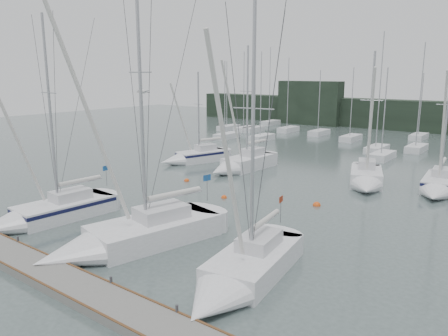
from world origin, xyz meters
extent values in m
plane|color=#465554|center=(0.00, 0.00, 0.00)|extent=(160.00, 160.00, 0.00)
cube|color=slate|center=(0.00, -5.00, 0.20)|extent=(24.00, 2.00, 0.40)
cube|color=black|center=(0.00, 62.00, 2.50)|extent=(90.00, 4.00, 5.00)
cube|color=black|center=(-20.00, 60.00, 4.00)|extent=(12.00, 3.00, 8.00)
cube|color=silver|center=(3.72, 41.50, 0.35)|extent=(1.80, 4.50, 0.90)
cylinder|color=#A5A7AD|center=(3.72, 41.00, 6.92)|extent=(0.12, 0.12, 12.23)
cube|color=silver|center=(-25.23, 54.65, 0.35)|extent=(1.80, 4.50, 0.90)
cylinder|color=#A5A7AD|center=(-25.23, 54.15, 7.42)|extent=(0.12, 0.12, 13.23)
cube|color=silver|center=(-27.08, 44.03, 0.35)|extent=(1.80, 4.50, 0.90)
cylinder|color=#A5A7AD|center=(-27.08, 43.53, 6.07)|extent=(0.12, 0.12, 10.53)
cube|color=silver|center=(-22.53, 44.68, 0.35)|extent=(1.80, 4.50, 0.90)
cylinder|color=#A5A7AD|center=(-22.53, 44.18, 5.62)|extent=(0.12, 0.12, 9.64)
cube|color=silver|center=(-17.86, 48.15, 0.35)|extent=(1.80, 4.50, 0.90)
cylinder|color=#A5A7AD|center=(-17.86, 47.65, 6.34)|extent=(0.12, 0.12, 11.08)
cube|color=silver|center=(-16.40, 37.71, 0.35)|extent=(1.80, 4.50, 0.90)
cylinder|color=#A5A7AD|center=(-16.40, 37.21, 6.59)|extent=(0.12, 0.12, 11.59)
cube|color=silver|center=(1.97, 33.90, 0.35)|extent=(1.80, 4.50, 0.90)
cylinder|color=#A5A7AD|center=(1.97, 33.40, 5.45)|extent=(0.12, 0.12, 9.30)
cube|color=silver|center=(-6.02, 45.03, 0.35)|extent=(1.80, 4.50, 0.90)
cylinder|color=#A5A7AD|center=(-6.02, 44.53, 5.53)|extent=(0.12, 0.12, 9.46)
cube|color=silver|center=(-21.48, 36.05, 0.35)|extent=(1.80, 4.50, 0.90)
cylinder|color=#A5A7AD|center=(-21.48, 35.55, 6.00)|extent=(0.12, 0.12, 10.40)
cube|color=silver|center=(-12.10, 47.57, 0.35)|extent=(1.80, 4.50, 0.90)
cylinder|color=#A5A7AD|center=(-12.10, 47.07, 5.35)|extent=(0.12, 0.12, 9.10)
cube|color=silver|center=(0.01, 37.95, 0.35)|extent=(1.80, 4.50, 0.90)
cylinder|color=#A5A7AD|center=(0.01, 37.45, 7.51)|extent=(0.12, 0.12, 13.42)
cube|color=silver|center=(-23.76, 44.20, 0.35)|extent=(1.80, 4.50, 0.90)
cylinder|color=#A5A7AD|center=(-23.76, 43.70, 6.80)|extent=(0.12, 0.12, 11.99)
cube|color=silver|center=(1.39, 52.31, 0.35)|extent=(1.80, 4.50, 0.90)
cylinder|color=#A5A7AD|center=(1.39, 51.81, 5.14)|extent=(0.12, 0.12, 8.67)
cube|color=silver|center=(-8.69, 0.65, 0.43)|extent=(3.30, 6.51, 1.43)
cube|color=silver|center=(-8.64, 1.13, 1.47)|extent=(1.73, 2.64, 0.67)
cylinder|color=#A5A7AD|center=(-8.72, 0.21, 7.12)|extent=(0.17, 0.17, 11.96)
cylinder|color=silver|center=(-8.58, 1.91, 2.33)|extent=(0.53, 3.09, 0.27)
cube|color=#0E1034|center=(-8.69, 0.65, 0.90)|extent=(3.32, 6.53, 0.24)
cube|color=#194C8E|center=(-8.39, 3.98, 2.85)|extent=(0.06, 0.51, 0.34)
cube|color=silver|center=(-0.80, 1.31, 0.48)|extent=(5.00, 7.88, 1.59)
cone|color=silver|center=(-2.02, -3.75, 0.48)|extent=(4.02, 3.83, 3.39)
cube|color=silver|center=(-0.68, 1.82, 1.64)|extent=(2.49, 3.27, 0.74)
cylinder|color=#A5A7AD|center=(-0.92, 0.80, 8.19)|extent=(0.19, 0.19, 13.85)
cylinder|color=silver|center=(-0.46, 2.73, 2.59)|extent=(1.12, 3.53, 0.30)
cube|color=#194C8E|center=(0.10, 5.06, 3.17)|extent=(0.15, 0.56, 0.38)
cube|color=silver|center=(6.04, 1.46, 0.42)|extent=(3.72, 6.59, 1.41)
cone|color=silver|center=(6.70, -2.94, 0.42)|extent=(3.20, 3.06, 2.83)
cube|color=silver|center=(5.97, 1.93, 1.46)|extent=(1.91, 2.70, 0.66)
cylinder|color=#A5A7AD|center=(6.11, 1.02, 6.86)|extent=(0.17, 0.17, 11.45)
cylinder|color=silver|center=(5.85, 2.70, 2.31)|extent=(0.71, 3.05, 0.26)
cube|color=#9B2D14|center=(5.55, 4.74, 2.83)|extent=(0.10, 0.51, 0.34)
cube|color=silver|center=(-13.56, 20.87, 0.43)|extent=(3.92, 5.92, 1.45)
cone|color=silver|center=(-14.72, 17.15, 0.43)|extent=(3.00, 2.95, 2.41)
cube|color=silver|center=(-13.42, 21.33, 1.49)|extent=(1.91, 2.48, 0.67)
cylinder|color=#A5A7AD|center=(-13.68, 20.50, 5.40)|extent=(0.17, 0.17, 8.48)
cylinder|color=silver|center=(-13.24, 21.91, 2.36)|extent=(1.05, 2.62, 0.27)
cube|color=#0E1034|center=(-13.56, 20.87, 0.92)|extent=(3.95, 5.95, 0.24)
cube|color=silver|center=(-7.38, 20.98, 0.48)|extent=(2.96, 6.26, 1.59)
cone|color=silver|center=(-7.60, 16.61, 0.48)|extent=(2.78, 2.76, 2.65)
cube|color=silver|center=(-7.35, 21.51, 1.64)|extent=(1.58, 2.52, 0.74)
cylinder|color=#A5A7AD|center=(-7.40, 20.54, 6.68)|extent=(0.19, 0.19, 10.82)
cylinder|color=silver|center=(-7.31, 22.20, 2.60)|extent=(0.45, 3.01, 0.30)
cube|color=silver|center=(4.31, 21.93, 0.48)|extent=(4.12, 5.59, 1.61)
cone|color=silver|center=(5.53, 18.56, 0.48)|extent=(3.15, 2.89, 2.57)
cube|color=silver|center=(4.13, 22.43, 1.66)|extent=(2.01, 2.37, 0.75)
cylinder|color=#A5A7AD|center=(4.43, 21.59, 6.29)|extent=(0.19, 0.19, 10.00)
cylinder|color=silver|center=(3.97, 22.87, 2.62)|extent=(1.12, 2.40, 0.30)
cube|color=silver|center=(9.96, 23.52, 0.42)|extent=(2.91, 5.36, 1.40)
cone|color=silver|center=(10.30, 19.85, 0.42)|extent=(2.63, 2.43, 2.43)
cube|color=silver|center=(9.91, 23.98, 1.45)|extent=(1.53, 2.18, 0.65)
cylinder|color=#A5A7AD|center=(9.99, 23.15, 6.08)|extent=(0.17, 0.17, 9.92)
cylinder|color=silver|center=(9.86, 24.54, 2.29)|extent=(0.50, 2.53, 0.26)
cube|color=#0E1034|center=(9.96, 23.52, 0.89)|extent=(2.93, 5.38, 0.23)
sphere|color=#D94C13|center=(-2.93, 10.82, 0.00)|extent=(0.46, 0.46, 0.46)
sphere|color=#D94C13|center=(3.72, 13.32, 0.00)|extent=(0.58, 0.58, 0.58)
sphere|color=#D94C13|center=(-8.88, 13.09, 0.00)|extent=(0.47, 0.47, 0.47)
ellipsoid|color=silver|center=(-2.06, 2.03, 8.49)|extent=(0.34, 0.53, 0.22)
cube|color=gray|center=(-2.37, 2.09, 8.52)|extent=(0.51, 0.25, 0.12)
cube|color=gray|center=(-1.76, 1.97, 8.52)|extent=(0.51, 0.25, 0.12)
camera|label=1|loc=(16.79, -15.27, 9.57)|focal=35.00mm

